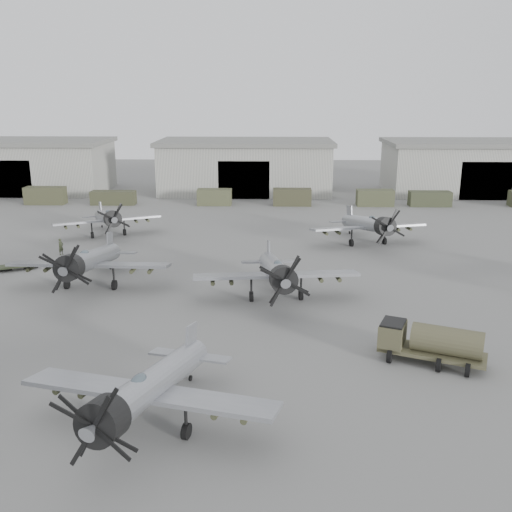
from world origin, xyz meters
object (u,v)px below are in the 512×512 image
(aircraft_mid_1, at_px, (88,261))
(fuel_tanker, at_px, (431,341))
(aircraft_near_1, at_px, (146,390))
(ground_crew, at_px, (61,247))
(aircraft_far_0, at_px, (108,218))
(aircraft_mid_2, at_px, (277,272))
(aircraft_far_1, at_px, (369,225))

(aircraft_mid_1, distance_m, fuel_tanker, 28.78)
(aircraft_near_1, distance_m, ground_crew, 35.81)
(aircraft_mid_1, bearing_deg, fuel_tanker, -25.41)
(aircraft_near_1, xyz_separation_m, aircraft_far_0, (-13.01, 39.84, -0.15))
(aircraft_mid_2, bearing_deg, aircraft_far_1, 53.29)
(aircraft_mid_1, distance_m, aircraft_far_0, 18.86)
(aircraft_mid_2, distance_m, ground_crew, 25.99)
(aircraft_near_1, xyz_separation_m, fuel_tanker, (16.10, 8.23, -0.97))
(fuel_tanker, bearing_deg, aircraft_mid_2, 153.99)
(aircraft_near_1, bearing_deg, aircraft_far_0, 122.25)
(aircraft_far_0, relative_size, ground_crew, 6.97)
(aircraft_mid_2, xyz_separation_m, fuel_tanker, (9.56, -10.75, -1.02))
(fuel_tanker, height_order, ground_crew, fuel_tanker)
(aircraft_mid_1, bearing_deg, aircraft_mid_2, -6.64)
(aircraft_far_1, xyz_separation_m, fuel_tanker, (-0.79, -28.51, -0.93))
(aircraft_far_1, height_order, ground_crew, aircraft_far_1)
(aircraft_mid_2, height_order, aircraft_far_0, aircraft_mid_2)
(aircraft_far_1, bearing_deg, fuel_tanker, -106.02)
(aircraft_mid_1, bearing_deg, aircraft_near_1, -64.30)
(aircraft_far_0, bearing_deg, aircraft_near_1, -96.64)
(aircraft_mid_1, relative_size, aircraft_mid_2, 1.01)
(aircraft_far_0, distance_m, aircraft_far_1, 30.06)
(aircraft_near_1, bearing_deg, ground_crew, 130.48)
(aircraft_near_1, distance_m, aircraft_far_0, 41.91)
(aircraft_far_0, relative_size, fuel_tanker, 1.77)
(aircraft_mid_2, relative_size, aircraft_far_0, 1.13)
(aircraft_far_1, relative_size, fuel_tanker, 1.92)
(aircraft_far_1, bearing_deg, aircraft_mid_1, -164.13)
(aircraft_near_1, xyz_separation_m, aircraft_mid_1, (-9.51, 21.31, 0.11))
(aircraft_far_0, height_order, ground_crew, aircraft_far_0)
(aircraft_mid_2, relative_size, aircraft_far_1, 1.04)
(aircraft_near_1, height_order, fuel_tanker, aircraft_near_1)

